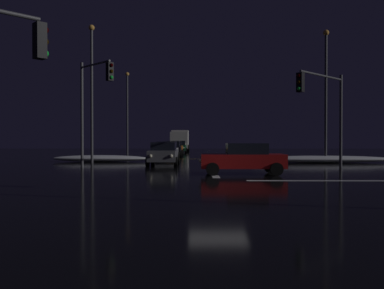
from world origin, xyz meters
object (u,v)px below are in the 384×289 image
sedan_orange (174,148)px  streetlamp_left_near (92,84)px  box_truck (180,140)px  streetlamp_left_far (127,107)px  sedan_red_crossing (243,158)px  sedan_gray (164,153)px  sedan_silver (167,151)px  sedan_green (179,147)px  streetlamp_right_near (326,87)px  sedan_black (172,149)px  traffic_signal_ne (324,101)px  traffic_signal_nw (93,95)px

sedan_orange → streetlamp_left_near: size_ratio=0.42×
box_truck → streetlamp_left_far: bearing=-112.1°
streetlamp_left_far → sedan_red_crossing: bearing=-68.6°
sedan_gray → sedan_red_crossing: (4.60, -7.09, 0.00)m
sedan_silver → streetlamp_left_far: streetlamp_left_far is taller
sedan_green → streetlamp_right_near: (11.87, -21.85, 4.86)m
sedan_gray → streetlamp_left_far: streetlamp_left_far is taller
sedan_black → streetlamp_left_near: streetlamp_left_near is taller
sedan_orange → streetlamp_left_near: (-5.36, -15.84, 5.08)m
sedan_gray → sedan_black: (-0.21, 12.87, 0.00)m
streetlamp_left_near → streetlamp_right_near: bearing=0.0°
sedan_orange → traffic_signal_ne: 24.85m
sedan_red_crossing → streetlamp_right_near: bearing=53.9°
sedan_silver → sedan_orange: size_ratio=1.00×
sedan_red_crossing → traffic_signal_ne: size_ratio=0.75×
sedan_gray → sedan_black: bearing=90.9°
sedan_green → traffic_signal_ne: bearing=-71.3°
sedan_green → traffic_signal_nw: size_ratio=0.66×
streetlamp_left_far → traffic_signal_ne: bearing=-56.0°
sedan_green → traffic_signal_nw: (-4.02, -27.96, 3.64)m
sedan_black → sedan_silver: bearing=-90.6°
streetlamp_left_far → sedan_orange: bearing=-1.7°
sedan_gray → sedan_orange: bearing=90.8°
sedan_gray → sedan_green: (0.03, 24.75, 0.00)m
sedan_black → streetlamp_left_far: bearing=131.8°
sedan_silver → sedan_gray: bearing=-87.7°
sedan_black → traffic_signal_nw: 16.92m
traffic_signal_ne → streetlamp_right_near: (2.20, 6.70, 1.64)m
traffic_signal_ne → sedan_silver: bearing=133.2°
traffic_signal_ne → box_truck: bearing=105.2°
box_truck → streetlamp_right_near: (12.02, -29.47, 3.96)m
streetlamp_left_far → sedan_green: bearing=46.0°
sedan_black → streetlamp_left_near: bearing=-118.5°
sedan_green → sedan_red_crossing: 32.16m
sedan_red_crossing → streetlamp_left_near: streetlamp_left_near is taller
sedan_orange → streetlamp_right_near: size_ratio=0.44×
sedan_black → streetlamp_left_far: (-5.40, 6.03, 4.59)m
sedan_red_crossing → streetlamp_left_near: 15.16m
traffic_signal_nw → traffic_signal_ne: bearing=-2.5°
sedan_green → streetlamp_left_near: bearing=-104.5°
box_truck → streetlamp_left_far: streetlamp_left_far is taller
sedan_silver → streetlamp_left_far: 14.01m
sedan_orange → traffic_signal_nw: size_ratio=0.66×
streetlamp_right_near → traffic_signal_nw: bearing=-158.9°
sedan_silver → streetlamp_left_far: bearing=113.8°
sedan_green → streetlamp_left_near: 23.13m
sedan_green → streetlamp_left_far: (-5.64, -5.85, 4.59)m
sedan_red_crossing → streetlamp_right_near: streetlamp_right_near is taller
sedan_gray → streetlamp_right_near: bearing=13.7°
streetlamp_left_far → sedan_gray: bearing=-73.5°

